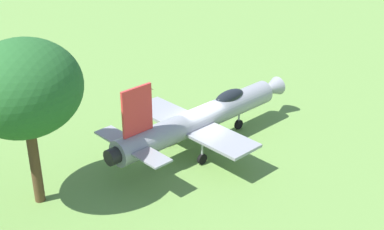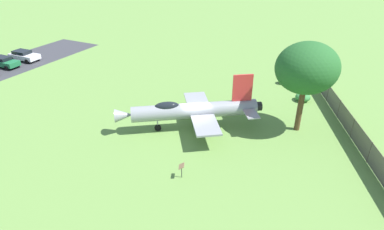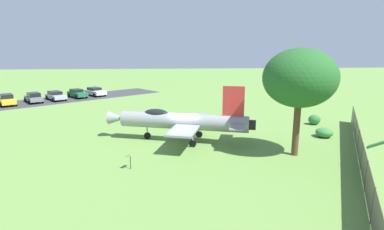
{
  "view_description": "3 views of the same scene",
  "coord_description": "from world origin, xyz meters",
  "views": [
    {
      "loc": [
        23.44,
        12.83,
        15.11
      ],
      "look_at": [
        0.32,
        -0.27,
        2.14
      ],
      "focal_mm": 50.18,
      "sensor_mm": 36.0,
      "label": 1
    },
    {
      "loc": [
        -11.17,
        -23.25,
        15.16
      ],
      "look_at": [
        -0.59,
        -0.69,
        1.81
      ],
      "focal_mm": 30.36,
      "sensor_mm": 36.0,
      "label": 2
    },
    {
      "loc": [
        -1.28,
        -25.73,
        7.99
      ],
      "look_at": [
        0.76,
        0.19,
        2.32
      ],
      "focal_mm": 28.49,
      "sensor_mm": 36.0,
      "label": 3
    }
  ],
  "objects": [
    {
      "name": "perimeter_fence",
      "position": [
        12.55,
        -5.69,
        0.98
      ],
      "size": [
        12.74,
        22.36,
        1.85
      ],
      "rotation": [
        0.0,
        0.0,
        7.34
      ],
      "color": "#4C4238",
      "rests_on": "ground_plane"
    },
    {
      "name": "shrub_near_fence",
      "position": [
        13.01,
        0.28,
        0.43
      ],
      "size": [
        1.54,
        1.59,
        0.86
      ],
      "color": "#387F3D",
      "rests_on": "ground_plane"
    },
    {
      "name": "ground_plane",
      "position": [
        0.0,
        0.0,
        0.0
      ],
      "size": [
        200.0,
        200.0,
        0.0
      ],
      "primitive_type": "plane",
      "color": "#668E42"
    },
    {
      "name": "display_jet",
      "position": [
        -0.32,
        0.1,
        1.85
      ],
      "size": [
        12.94,
        8.58,
        4.99
      ],
      "rotation": [
        0.0,
        0.0,
        2.85
      ],
      "color": "gray",
      "rests_on": "ground_plane"
    },
    {
      "name": "parked_car_green",
      "position": [
        -16.38,
        25.82,
        0.75
      ],
      "size": [
        4.03,
        4.3,
        1.42
      ],
      "rotation": [
        0.0,
        0.0,
        5.42
      ],
      "color": "#1E6B3D",
      "rests_on": "ground_plane"
    },
    {
      "name": "shade_tree",
      "position": [
        8.32,
        -4.19,
        5.88
      ],
      "size": [
        5.44,
        5.03,
        8.09
      ],
      "color": "brown",
      "rests_on": "ground_plane"
    },
    {
      "name": "info_plaque",
      "position": [
        -3.92,
        -6.02,
        0.85
      ],
      "size": [
        0.63,
        0.71,
        1.14
      ],
      "color": "#333333",
      "rests_on": "ground_plane"
    },
    {
      "name": "shrub_by_tree",
      "position": [
        14.32,
        4.94,
        0.53
      ],
      "size": [
        1.26,
        1.14,
        1.07
      ],
      "color": "#2D7033",
      "rests_on": "ground_plane"
    },
    {
      "name": "parked_car_yellow",
      "position": [
        -24.5,
        19.5,
        0.81
      ],
      "size": [
        3.9,
        4.53,
        1.58
      ],
      "rotation": [
        0.0,
        0.0,
        5.31
      ],
      "color": "gold",
      "rests_on": "ground_plane"
    },
    {
      "name": "parked_car_gray",
      "position": [
        -21.62,
        21.52,
        0.78
      ],
      "size": [
        3.87,
        4.45,
        1.53
      ],
      "rotation": [
        0.0,
        0.0,
        2.19
      ],
      "color": "slate",
      "rests_on": "ground_plane"
    },
    {
      "name": "parking_strip",
      "position": [
        -19.12,
        23.59,
        0.0
      ],
      "size": [
        32.85,
        28.12,
        0.0
      ],
      "primitive_type": "cube",
      "rotation": [
        0.0,
        0.0,
        3.8
      ],
      "color": "#38383D",
      "rests_on": "ground_plane"
    },
    {
      "name": "parked_car_white",
      "position": [
        -13.91,
        27.76,
        0.75
      ],
      "size": [
        4.33,
        4.57,
        1.43
      ],
      "rotation": [
        0.0,
        0.0,
        5.43
      ],
      "color": "silver",
      "rests_on": "ground_plane"
    },
    {
      "name": "parked_car_silver",
      "position": [
        -19.14,
        23.7,
        0.73
      ],
      "size": [
        4.37,
        4.92,
        1.38
      ],
      "rotation": [
        0.0,
        0.0,
        5.36
      ],
      "color": "#B2B5BA",
      "rests_on": "ground_plane"
    }
  ]
}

